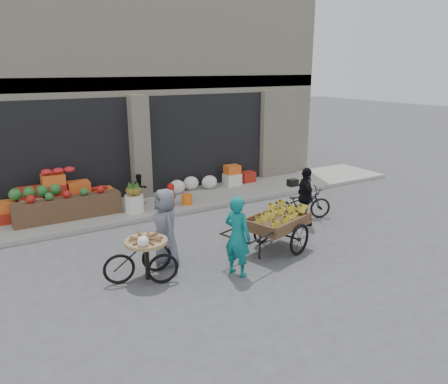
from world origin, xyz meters
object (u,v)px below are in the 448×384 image
orange_bucket (187,199)px  vendor_grey (166,227)px  seated_person (140,189)px  banana_cart (276,221)px  tricycle_cart (146,253)px  fire_hydrant (171,194)px  vendor_woman (237,236)px  bicycle (301,203)px  cyclist (306,197)px  pineapple_bin (134,204)px

orange_bucket → vendor_grey: (-2.06, -3.23, 0.56)m
seated_person → banana_cart: seated_person is taller
tricycle_cart → orange_bucket: bearing=63.9°
fire_hydrant → vendor_grey: 3.65m
vendor_woman → bicycle: 3.87m
cyclist → fire_hydrant: bearing=61.8°
vendor_woman → cyclist: bearing=-85.6°
pineapple_bin → tricycle_cart: size_ratio=0.36×
fire_hydrant → bicycle: size_ratio=0.41×
tricycle_cart → vendor_grey: bearing=46.7°
pineapple_bin → fire_hydrant: fire_hydrant is taller
pineapple_bin → orange_bucket: (1.60, -0.10, -0.10)m
banana_cart → vendor_grey: vendor_grey is taller
tricycle_cart → vendor_grey: (0.63, 0.47, 0.27)m
fire_hydrant → cyclist: 3.92m
orange_bucket → bicycle: bicycle is taller
tricycle_cart → cyclist: bearing=19.6°
cyclist → vendor_woman: bearing=136.9°
pineapple_bin → seated_person: seated_person is taller
vendor_woman → bicycle: bearing=-81.6°
seated_person → vendor_grey: bearing=-112.3°
tricycle_cart → bicycle: size_ratio=0.85×
tricycle_cart → vendor_grey: vendor_grey is taller
pineapple_bin → orange_bucket: pineapple_bin is taller
vendor_woman → vendor_grey: bearing=18.2°
banana_cart → vendor_woman: vendor_woman is taller
vendor_woman → fire_hydrant: bearing=-28.8°
orange_bucket → bicycle: (2.28, -2.49, 0.18)m
seated_person → vendor_woman: vendor_woman is taller
orange_bucket → cyclist: bearing=-54.2°
tricycle_cart → bicycle: bearing=23.6°
vendor_woman → tricycle_cart: bearing=44.0°
seated_person → cyclist: (3.28, -3.59, 0.20)m
tricycle_cart → cyclist: cyclist is taller
cyclist → banana_cart: bearing=140.6°
banana_cart → vendor_grey: size_ratio=1.56×
cyclist → tricycle_cart: bearing=120.1°
pineapple_bin → vendor_grey: vendor_grey is taller
orange_bucket → tricycle_cart: (-2.69, -3.71, 0.30)m
fire_hydrant → banana_cart: size_ratio=0.27×
banana_cart → cyclist: size_ratio=1.67×
bicycle → vendor_woman: bearing=140.9°
fire_hydrant → cyclist: size_ratio=0.45×
banana_cart → orange_bucket: bearing=77.6°
pineapple_bin → bicycle: bearing=-33.7°
pineapple_bin → fire_hydrant: bearing=-2.6°
fire_hydrant → cyclist: (2.58, -2.94, 0.28)m
fire_hydrant → seated_person: size_ratio=0.76×
pineapple_bin → orange_bucket: size_ratio=1.62×
orange_bucket → seated_person: size_ratio=0.34×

